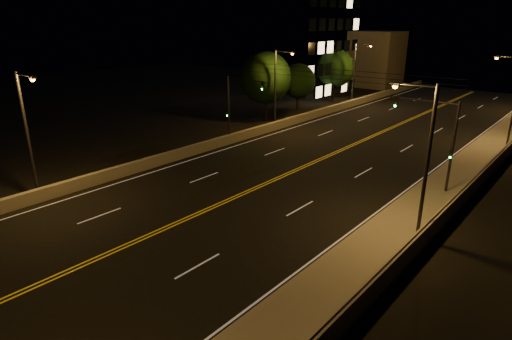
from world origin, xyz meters
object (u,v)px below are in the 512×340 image
Objects in this scene: streetlight_6 at (356,70)px; streetlight_5 at (277,84)px; tree_0 at (266,78)px; tree_2 at (335,68)px; streetlight_1 at (423,152)px; streetlight_4 at (28,128)px; traffic_signal_right at (439,136)px; traffic_signal_left at (236,103)px; building_tower at (269,14)px; tree_1 at (298,81)px.

streetlight_5 is at bearing -90.00° from streetlight_6.
tree_2 is (-0.92, 17.77, -0.40)m from tree_0.
streetlight_1 is 30.29m from tree_0.
streetlight_4 reaches higher than tree_0.
traffic_signal_right and traffic_signal_left have the same top height.
traffic_signal_left is at bearing -57.41° from building_tower.
traffic_signal_left reaches higher than tree_1.
tree_2 is at bearing 95.20° from streetlight_4.
streetlight_5 is 24.80m from building_tower.
building_tower is (-15.44, -0.33, 7.53)m from streetlight_6.
building_tower reaches higher than streetlight_6.
streetlight_5 is at bearing 90.00° from streetlight_4.
streetlight_1 is 1.39× the size of tree_1.
streetlight_6 reaches higher than traffic_signal_right.
streetlight_1 reaches higher than traffic_signal_right.
streetlight_1 and streetlight_6 have the same top height.
traffic_signal_right is 0.87× the size of tree_2.
building_tower reaches higher than tree_0.
streetlight_1 is 24.12m from streetlight_4.
traffic_signal_right is (19.95, -26.13, -0.88)m from streetlight_6.
traffic_signal_left is 10.96m from tree_0.
streetlight_6 reaches higher than tree_0.
tree_2 is (11.22, 1.96, -7.76)m from building_tower.
streetlight_5 reaches higher than traffic_signal_left.
tree_0 is at bearing 113.56° from traffic_signal_left.
tree_2 is (-4.22, 46.39, -0.23)m from streetlight_4.
streetlight_6 is 9.12m from tree_1.
tree_2 is (-25.63, 35.29, -0.23)m from streetlight_1.
streetlight_4 is 46.59m from tree_2.
building_tower is (-15.44, 44.43, 7.53)m from streetlight_4.
streetlight_6 is (0.00, 18.22, 0.00)m from streetlight_5.
streetlight_5 is (0.00, 26.54, 0.00)m from streetlight_4.
traffic_signal_right is 0.25× the size of building_tower.
building_tower is (-35.39, 25.80, 8.41)m from traffic_signal_right.
streetlight_4 is 1.00× the size of streetlight_5.
streetlight_4 is 1.14× the size of tree_2.
building_tower is at bearing 127.52° from tree_0.
tree_0 reaches higher than tree_2.
building_tower is at bearing -178.79° from streetlight_6.
streetlight_6 is 32.89m from traffic_signal_right.
building_tower is 3.46× the size of tree_2.
streetlight_6 is 16.47m from tree_0.
tree_1 is (-5.28, 18.12, -0.22)m from traffic_signal_left.
streetlight_5 is 18.22m from streetlight_6.
tree_2 is at bearing 89.98° from tree_1.
traffic_signal_left is at bearing -82.37° from streetlight_5.
traffic_signal_left is (-18.89, 0.00, 0.00)m from traffic_signal_right.
streetlight_6 is 1.14× the size of tree_2.
streetlight_6 reaches higher than traffic_signal_left.
building_tower is at bearing 143.90° from traffic_signal_right.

